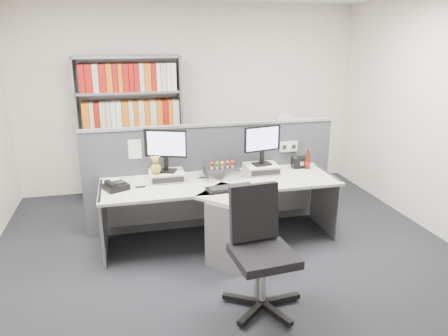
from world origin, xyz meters
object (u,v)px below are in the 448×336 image
object	(u,v)px
mouse	(269,185)
speaker	(300,162)
filing_cabinet	(283,172)
desk	(225,211)
desk_calendar	(140,182)
office_chair	(260,246)
desk_phone	(116,186)
keyboard	(230,188)
desktop_pc	(222,172)
desk_fan	(285,127)
cola_bottle	(307,161)
shelving_unit	(131,131)
monitor_left	(166,147)
monitor_right	(262,142)

from	to	relation	value
mouse	speaker	world-z (taller)	speaker
mouse	filing_cabinet	distance (m)	1.71
desk	desk_calendar	xyz separation A→B (m)	(-0.87, 0.23, 0.32)
office_chair	desk_phone	bearing A→B (deg)	134.00
keyboard	office_chair	xyz separation A→B (m)	(0.02, -0.94, -0.18)
desktop_pc	mouse	bearing A→B (deg)	-49.24
speaker	desk_fan	size ratio (longest dim) A/B	0.40
cola_bottle	shelving_unit	world-z (taller)	shelving_unit
desk_calendar	speaker	size ratio (longest dim) A/B	0.60
mouse	desk	bearing A→B (deg)	168.39
monitor_left	mouse	world-z (taller)	monitor_left
speaker	office_chair	size ratio (longest dim) A/B	0.19
monitor_left	shelving_unit	xyz separation A→B (m)	(-0.33, 1.47, -0.13)
mouse	desk_fan	xyz separation A→B (m)	(0.74, 1.49, 0.27)
speaker	desk_fan	xyz separation A→B (m)	(0.15, 0.93, 0.23)
desk_fan	monitor_right	bearing A→B (deg)	-123.49
monitor_left	keyboard	distance (m)	0.84
keyboard	desk	bearing A→B (deg)	118.30
monitor_right	mouse	distance (m)	0.60
desk_fan	desktop_pc	bearing A→B (deg)	-138.23
desk_phone	speaker	size ratio (longest dim) A/B	1.45
office_chair	speaker	bearing A→B (deg)	56.27
office_chair	desk_calendar	bearing A→B (deg)	126.57
monitor_right	desktop_pc	world-z (taller)	monitor_right
monitor_right	desktop_pc	distance (m)	0.58
monitor_right	office_chair	xyz separation A→B (m)	(-0.47, -1.40, -0.54)
shelving_unit	monitor_right	bearing A→B (deg)	-45.74
desk	desk_fan	bearing A→B (deg)	49.39
desk_calendar	cola_bottle	bearing A→B (deg)	5.31
keyboard	cola_bottle	size ratio (longest dim) A/B	2.11
monitor_right	cola_bottle	size ratio (longest dim) A/B	1.88
desktop_pc	keyboard	distance (m)	0.45
monitor_right	mouse	bearing A→B (deg)	-98.68
desktop_pc	keyboard	xyz separation A→B (m)	(-0.01, -0.44, -0.03)
filing_cabinet	mouse	bearing A→B (deg)	-116.51
shelving_unit	office_chair	bearing A→B (deg)	-71.54
desk	desk_fan	distance (m)	1.93
shelving_unit	desk_fan	distance (m)	2.15
speaker	filing_cabinet	distance (m)	1.04
desk_calendar	cola_bottle	distance (m)	1.99
desk_calendar	office_chair	world-z (taller)	office_chair
desk_phone	filing_cabinet	bearing A→B (deg)	27.23
desktop_pc	speaker	distance (m)	1.00
desk_phone	shelving_unit	size ratio (longest dim) A/B	0.15
desk_calendar	keyboard	bearing A→B (deg)	-18.40
desk	shelving_unit	distance (m)	2.12
desk	keyboard	bearing A→B (deg)	-61.70
desk_phone	cola_bottle	xyz separation A→B (m)	(2.24, 0.21, 0.06)
monitor_left	speaker	world-z (taller)	monitor_left
filing_cabinet	office_chair	size ratio (longest dim) A/B	0.67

